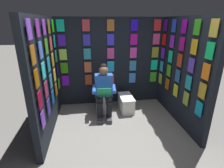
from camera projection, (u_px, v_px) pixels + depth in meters
ground_plane at (127, 156)px, 2.86m from camera, size 30.00×30.00×0.00m
display_wall_back at (110, 62)px, 4.43m from camera, size 2.71×0.14×2.17m
display_wall_left at (182, 71)px, 3.61m from camera, size 0.14×2.03×2.17m
display_wall_right at (46, 77)px, 3.26m from camera, size 0.14×2.03×2.17m
toilet at (104, 97)px, 4.23m from camera, size 0.42×0.57×0.77m
person_reading at (104, 90)px, 3.93m from camera, size 0.55×0.70×1.19m
comic_longbox_near at (126, 103)px, 4.27m from camera, size 0.32×0.62×0.37m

